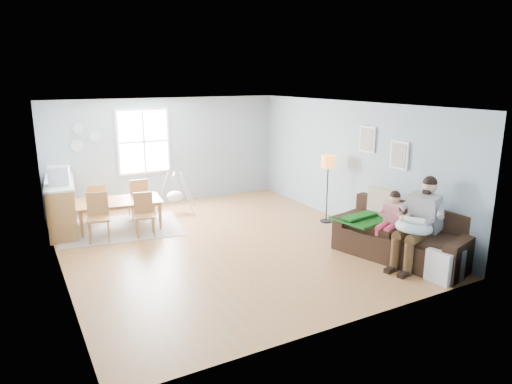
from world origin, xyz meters
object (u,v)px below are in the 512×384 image
chair_ne (138,196)px  counter (62,205)px  sofa (403,240)px  floor_lamp (328,167)px  storage_cube (444,265)px  dining_table (120,215)px  chair_nw (97,201)px  toddler (391,213)px  chair_se (144,212)px  monitor (59,176)px  baby_swing (175,195)px  father (419,220)px  chair_sw (98,214)px

chair_ne → counter: (-1.65, -0.03, 0.01)m
sofa → floor_lamp: 2.55m
floor_lamp → storage_cube: size_ratio=2.89×
dining_table → chair_nw: size_ratio=2.00×
storage_cube → floor_lamp: bearing=86.2°
toddler → floor_lamp: floor_lamp is taller
chair_se → chair_ne: size_ratio=0.95×
monitor → floor_lamp: bearing=-19.7°
chair_nw → baby_swing: (1.78, -0.10, -0.07)m
sofa → father: bearing=-97.8°
chair_ne → monitor: (-1.67, -0.40, 0.73)m
toddler → sofa: bearing=-53.7°
chair_se → dining_table: bearing=116.9°
father → chair_ne: size_ratio=1.65×
floor_lamp → chair_sw: size_ratio=1.58×
chair_sw → baby_swing: 2.27m
dining_table → chair_nw: (-0.34, 0.68, 0.19)m
floor_lamp → chair_se: size_ratio=1.71×
toddler → storage_cube: size_ratio=1.84×
dining_table → chair_sw: 0.79m
dining_table → counter: size_ratio=0.89×
chair_sw → chair_se: (0.88, -0.15, -0.05)m
floor_lamp → dining_table: floor_lamp is taller
counter → monitor: (-0.02, -0.37, 0.72)m
toddler → dining_table: bearing=135.1°
counter → toddler: bearing=-41.3°
sofa → chair_sw: chair_sw is taller
chair_se → monitor: 1.85m
storage_cube → monitor: (-5.10, 5.31, 1.00)m
sofa → dining_table: 5.84m
dining_table → chair_ne: size_ratio=1.87×
floor_lamp → chair_nw: floor_lamp is taller
father → chair_nw: (-4.41, 5.19, -0.33)m
floor_lamp → storage_cube: (-0.23, -3.40, -1.00)m
floor_lamp → dining_table: (-4.20, 1.77, -0.95)m
sofa → monitor: (-5.24, 4.29, 0.93)m
storage_cube → chair_ne: bearing=121.0°
father → chair_sw: 6.09m
chair_sw → counter: bearing=118.5°
sofa → chair_nw: size_ratio=2.86×
chair_sw → dining_table: bearing=44.7°
father → chair_ne: bearing=124.9°
toddler → counter: size_ratio=0.49×
floor_lamp → baby_swing: (-2.76, 2.35, -0.84)m
chair_ne → monitor: 1.87m
chair_sw → chair_nw: size_ratio=1.09×
toddler → storage_cube: toddler is taller
chair_ne → counter: size_ratio=0.48×
chair_nw → floor_lamp: bearing=-28.4°
dining_table → chair_se: chair_se is taller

